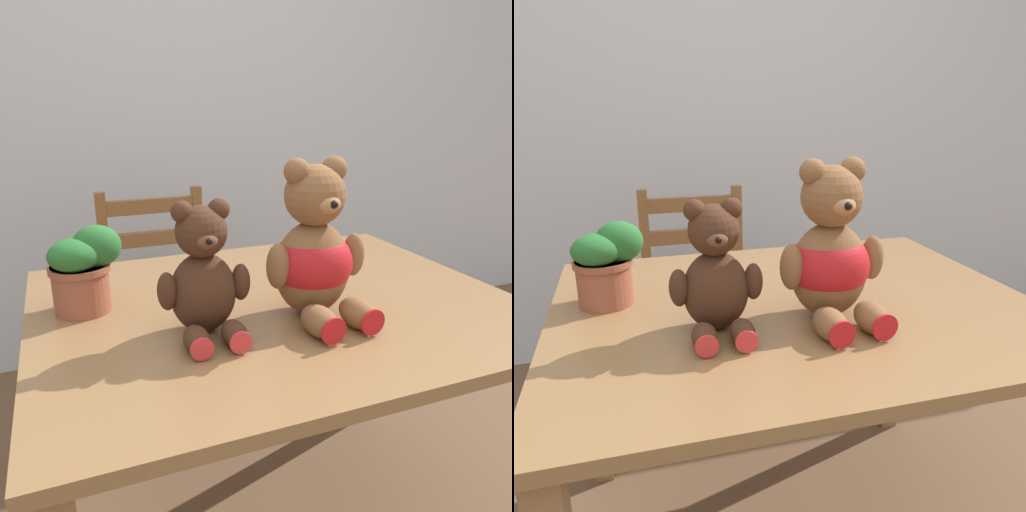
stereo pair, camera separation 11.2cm
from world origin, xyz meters
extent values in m
cube|color=silver|center=(0.00, 1.87, 1.30)|extent=(8.00, 0.04, 2.60)
cube|color=olive|center=(0.00, 0.48, 0.76)|extent=(1.20, 0.97, 0.03)
cube|color=olive|center=(-0.55, 0.92, 0.37)|extent=(0.06, 0.06, 0.75)
cube|color=olive|center=(0.55, 0.92, 0.37)|extent=(0.06, 0.06, 0.75)
cube|color=brown|center=(-0.14, 1.27, 0.44)|extent=(0.43, 0.38, 0.03)
cube|color=brown|center=(0.06, 1.10, 0.21)|extent=(0.04, 0.04, 0.43)
cube|color=brown|center=(-0.34, 1.10, 0.21)|extent=(0.04, 0.04, 0.43)
cube|color=brown|center=(0.06, 1.44, 0.46)|extent=(0.04, 0.04, 0.92)
cube|color=brown|center=(-0.34, 1.44, 0.46)|extent=(0.04, 0.04, 0.92)
cube|color=brown|center=(-0.14, 1.44, 0.85)|extent=(0.35, 0.03, 0.06)
cube|color=brown|center=(-0.14, 1.44, 0.71)|extent=(0.35, 0.03, 0.06)
ellipsoid|color=#472819|center=(-0.22, 0.38, 0.87)|extent=(0.15, 0.13, 0.18)
sphere|color=#472819|center=(-0.22, 0.38, 1.01)|extent=(0.11, 0.11, 0.11)
sphere|color=#472819|center=(-0.18, 0.38, 1.05)|extent=(0.05, 0.05, 0.05)
sphere|color=#472819|center=(-0.26, 0.39, 1.05)|extent=(0.05, 0.05, 0.05)
ellipsoid|color=brown|center=(-0.22, 0.34, 1.00)|extent=(0.05, 0.04, 0.04)
sphere|color=black|center=(-0.22, 0.32, 1.00)|extent=(0.01, 0.01, 0.01)
ellipsoid|color=#472819|center=(-0.14, 0.37, 0.89)|extent=(0.04, 0.04, 0.08)
ellipsoid|color=#472819|center=(-0.30, 0.37, 0.89)|extent=(0.04, 0.04, 0.08)
ellipsoid|color=#472819|center=(-0.18, 0.29, 0.80)|extent=(0.06, 0.09, 0.05)
cylinder|color=red|center=(-0.18, 0.25, 0.80)|extent=(0.05, 0.01, 0.05)
ellipsoid|color=#472819|center=(-0.26, 0.29, 0.80)|extent=(0.06, 0.09, 0.05)
cylinder|color=red|center=(-0.26, 0.25, 0.80)|extent=(0.05, 0.01, 0.05)
ellipsoid|color=brown|center=(0.05, 0.38, 0.89)|extent=(0.19, 0.17, 0.23)
sphere|color=brown|center=(0.05, 0.38, 1.06)|extent=(0.14, 0.14, 0.14)
sphere|color=brown|center=(0.10, 0.39, 1.12)|extent=(0.06, 0.06, 0.06)
sphere|color=brown|center=(0.00, 0.38, 1.12)|extent=(0.06, 0.06, 0.06)
ellipsoid|color=#B2794C|center=(0.05, 0.33, 1.05)|extent=(0.06, 0.06, 0.04)
sphere|color=black|center=(0.05, 0.31, 1.06)|extent=(0.02, 0.02, 0.02)
ellipsoid|color=brown|center=(0.15, 0.37, 0.92)|extent=(0.06, 0.06, 0.11)
ellipsoid|color=brown|center=(-0.05, 0.36, 0.92)|extent=(0.06, 0.06, 0.11)
ellipsoid|color=brown|center=(0.11, 0.27, 0.81)|extent=(0.07, 0.12, 0.07)
cylinder|color=red|center=(0.11, 0.22, 0.81)|extent=(0.06, 0.01, 0.06)
ellipsoid|color=brown|center=(0.01, 0.26, 0.81)|extent=(0.07, 0.12, 0.07)
cylinder|color=red|center=(0.01, 0.21, 0.81)|extent=(0.06, 0.01, 0.06)
ellipsoid|color=red|center=(0.05, 0.38, 0.90)|extent=(0.21, 0.18, 0.16)
cylinder|color=#9E5138|center=(-0.46, 0.60, 0.84)|extent=(0.13, 0.13, 0.12)
cylinder|color=#9E5138|center=(-0.46, 0.60, 0.89)|extent=(0.14, 0.14, 0.02)
ellipsoid|color=#286B2D|center=(-0.42, 0.59, 0.94)|extent=(0.12, 0.09, 0.10)
ellipsoid|color=#286B2D|center=(-0.48, 0.63, 0.92)|extent=(0.09, 0.06, 0.06)
ellipsoid|color=#286B2D|center=(-0.47, 0.57, 0.93)|extent=(0.12, 0.10, 0.08)
camera|label=1|loc=(-0.49, -0.60, 1.27)|focal=35.00mm
camera|label=2|loc=(-0.39, -0.64, 1.27)|focal=35.00mm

